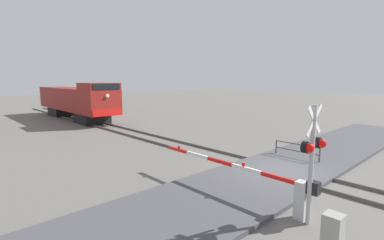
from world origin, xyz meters
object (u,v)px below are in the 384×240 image
(crossing_gate, at_px, (272,184))
(locomotive, at_px, (76,100))
(crossing_signal, at_px, (313,152))
(guard_railing, at_px, (297,149))

(crossing_gate, bearing_deg, locomotive, 82.31)
(crossing_gate, bearing_deg, crossing_signal, -95.35)
(crossing_signal, relative_size, crossing_gate, 0.52)
(crossing_signal, height_order, crossing_gate, crossing_signal)
(locomotive, xyz_separation_m, crossing_signal, (-3.71, -27.89, 0.20))
(crossing_gate, xyz_separation_m, guard_railing, (6.17, 2.18, -0.25))
(crossing_signal, height_order, guard_railing, crossing_signal)
(crossing_signal, distance_m, guard_railing, 7.43)
(guard_railing, bearing_deg, crossing_gate, -160.54)
(locomotive, bearing_deg, crossing_gate, -97.69)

